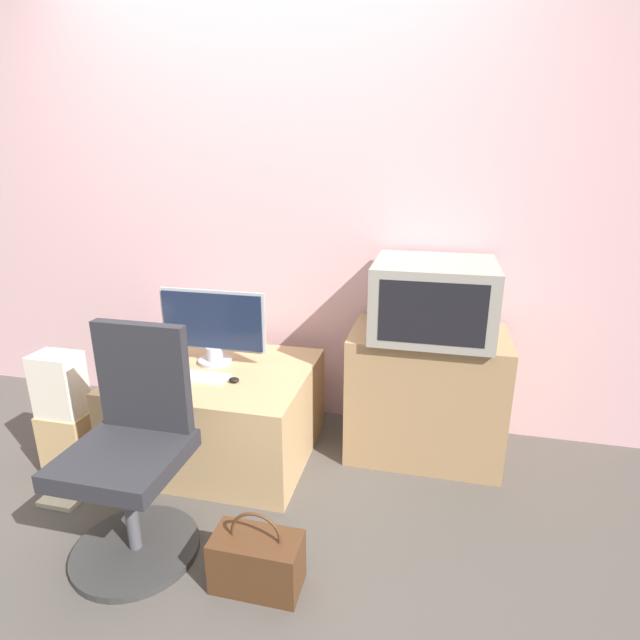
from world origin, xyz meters
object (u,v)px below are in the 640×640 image
(mouse, at_px, (234,380))
(office_chair, at_px, (132,460))
(handbag, at_px, (257,561))
(book, at_px, (63,499))
(cardboard_box_lower, at_px, (70,443))
(keyboard, at_px, (192,376))
(crt_tv, at_px, (433,299))
(main_monitor, at_px, (213,326))

(mouse, relative_size, office_chair, 0.06)
(handbag, distance_m, book, 1.07)
(cardboard_box_lower, bearing_deg, office_chair, -30.63)
(office_chair, xyz_separation_m, handbag, (0.53, -0.09, -0.29))
(book, bearing_deg, keyboard, 43.01)
(book, bearing_deg, mouse, 31.90)
(crt_tv, height_order, cardboard_box_lower, crt_tv)
(handbag, bearing_deg, mouse, 117.36)
(keyboard, relative_size, book, 1.99)
(keyboard, bearing_deg, main_monitor, 80.78)
(mouse, distance_m, cardboard_box_lower, 0.89)
(mouse, xyz_separation_m, book, (-0.69, -0.43, -0.48))
(keyboard, bearing_deg, crt_tv, 17.57)
(office_chair, xyz_separation_m, cardboard_box_lower, (-0.62, 0.37, -0.23))
(office_chair, relative_size, book, 5.02)
(crt_tv, distance_m, office_chair, 1.51)
(keyboard, xyz_separation_m, book, (-0.47, -0.44, -0.47))
(main_monitor, bearing_deg, book, -128.20)
(main_monitor, xyz_separation_m, crt_tv, (1.10, 0.16, 0.17))
(office_chair, distance_m, handbag, 0.61)
(main_monitor, bearing_deg, cardboard_box_lower, -145.19)
(keyboard, distance_m, cardboard_box_lower, 0.70)
(office_chair, bearing_deg, handbag, -9.28)
(keyboard, bearing_deg, office_chair, -85.89)
(main_monitor, bearing_deg, mouse, -47.01)
(keyboard, xyz_separation_m, crt_tv, (1.13, 0.36, 0.37))
(main_monitor, distance_m, handbag, 1.18)
(mouse, relative_size, crt_tv, 0.09)
(mouse, distance_m, book, 0.95)
(office_chair, height_order, book, office_chair)
(main_monitor, xyz_separation_m, book, (-0.50, -0.64, -0.67))
(office_chair, relative_size, handbag, 2.80)
(handbag, bearing_deg, main_monitor, 121.57)
(office_chair, bearing_deg, mouse, 72.77)
(cardboard_box_lower, height_order, book, cardboard_box_lower)
(main_monitor, xyz_separation_m, cardboard_box_lower, (-0.61, -0.42, -0.52))
(keyboard, xyz_separation_m, mouse, (0.22, -0.01, 0.01))
(main_monitor, relative_size, cardboard_box_lower, 1.75)
(crt_tv, distance_m, book, 1.97)
(main_monitor, height_order, book, main_monitor)
(keyboard, distance_m, crt_tv, 1.24)
(handbag, bearing_deg, cardboard_box_lower, 158.46)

